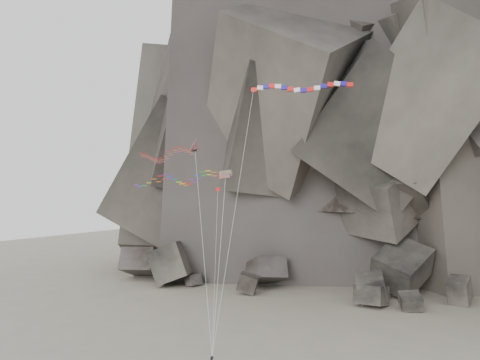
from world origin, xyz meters
The scene contains 6 objects.
headland centered at (0.00, 70.00, 42.00)m, with size 110.00×70.00×84.00m, color #5B534A, non-canonical shape.
boulder_field centered at (-12.59, 34.59, 2.37)m, with size 63.78×20.27×10.20m.
delta_kite centered at (-12.02, 4.79, 22.22)m, with size 16.80×8.77×22.28m.
banner_kite centered at (5.55, 6.36, 28.95)m, with size 10.95×11.69×28.01m.
parafoil_kite centered at (-5.93, -1.15, 18.91)m, with size 13.88×2.55×18.12m.
pennant_kite centered at (-1.25, -0.21, 14.26)m, with size 1.97×3.98×16.36m.
Camera 1 is at (23.78, -42.02, 17.56)m, focal length 35.00 mm.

